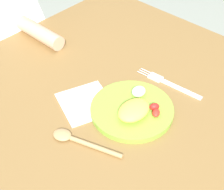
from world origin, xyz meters
TOP-DOWN VIEW (x-y plane):
  - dining_table at (0.00, 0.00)m, footprint 1.09×0.95m
  - plate at (-0.00, -0.13)m, footprint 0.24×0.24m
  - fork at (0.17, -0.13)m, footprint 0.04×0.23m
  - spoon at (-0.19, -0.09)m, footprint 0.09×0.20m
  - person at (0.06, 0.59)m, footprint 0.22×0.46m
  - napkin at (-0.07, -0.00)m, footprint 0.19×0.20m

SIDE VIEW (x-z plane):
  - person at x=0.06m, z-range 0.04..1.04m
  - dining_table at x=0.00m, z-range 0.21..0.88m
  - napkin at x=-0.07m, z-range 0.66..0.67m
  - fork at x=0.17m, z-range 0.66..0.67m
  - spoon at x=-0.19m, z-range 0.66..0.68m
  - plate at x=0.00m, z-range 0.65..0.70m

